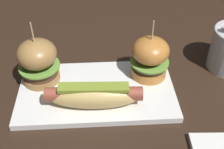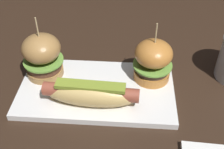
{
  "view_description": "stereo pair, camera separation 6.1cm",
  "coord_description": "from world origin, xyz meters",
  "px_view_note": "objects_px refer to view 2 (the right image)",
  "views": [
    {
      "loc": [
        0.01,
        -0.47,
        0.45
      ],
      "look_at": [
        0.03,
        0.0,
        0.05
      ],
      "focal_mm": 46.3,
      "sensor_mm": 36.0,
      "label": 1
    },
    {
      "loc": [
        0.07,
        -0.47,
        0.45
      ],
      "look_at": [
        0.03,
        0.0,
        0.05
      ],
      "focal_mm": 46.3,
      "sensor_mm": 36.0,
      "label": 2
    }
  ],
  "objects_px": {
    "slider_right": "(153,60)",
    "platter_main": "(97,90)",
    "slider_left": "(42,55)",
    "hot_dog": "(91,93)"
  },
  "relations": [
    {
      "from": "slider_left",
      "to": "slider_right",
      "type": "relative_size",
      "value": 1.04
    },
    {
      "from": "hot_dog",
      "to": "platter_main",
      "type": "bearing_deg",
      "value": 83.54
    },
    {
      "from": "hot_dog",
      "to": "slider_left",
      "type": "distance_m",
      "value": 0.15
    },
    {
      "from": "platter_main",
      "to": "hot_dog",
      "type": "relative_size",
      "value": 1.73
    },
    {
      "from": "platter_main",
      "to": "slider_right",
      "type": "relative_size",
      "value": 2.41
    },
    {
      "from": "slider_right",
      "to": "platter_main",
      "type": "bearing_deg",
      "value": -160.43
    },
    {
      "from": "slider_left",
      "to": "platter_main",
      "type": "bearing_deg",
      "value": -18.11
    },
    {
      "from": "slider_left",
      "to": "slider_right",
      "type": "height_order",
      "value": "slider_left"
    },
    {
      "from": "platter_main",
      "to": "slider_right",
      "type": "xyz_separation_m",
      "value": [
        0.12,
        0.04,
        0.06
      ]
    },
    {
      "from": "hot_dog",
      "to": "slider_right",
      "type": "relative_size",
      "value": 1.39
    }
  ]
}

